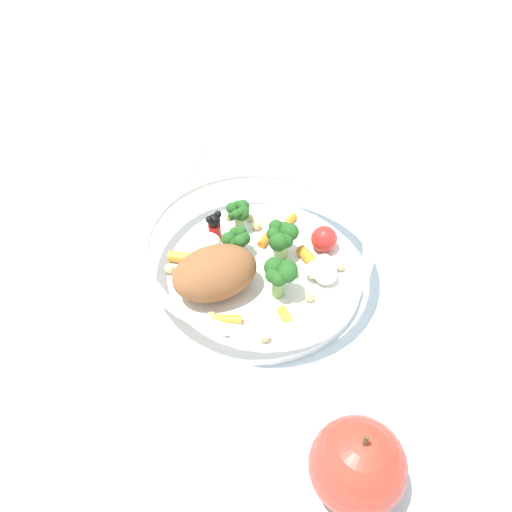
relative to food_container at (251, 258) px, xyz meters
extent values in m
plane|color=silver|center=(0.01, 0.01, -0.03)|extent=(2.40, 2.40, 0.00)
cylinder|color=white|center=(0.00, 0.00, -0.03)|extent=(0.24, 0.24, 0.01)
torus|color=white|center=(0.00, 0.00, 0.02)|extent=(0.25, 0.25, 0.01)
ellipsoid|color=brown|center=(-0.04, 0.02, 0.01)|extent=(0.11, 0.11, 0.06)
cylinder|color=#7FAD5B|center=(-0.02, -0.04, -0.01)|extent=(0.01, 0.01, 0.02)
sphere|color=#23561E|center=(-0.01, -0.04, 0.01)|extent=(0.02, 0.02, 0.02)
sphere|color=#23561E|center=(-0.01, -0.03, 0.01)|extent=(0.02, 0.02, 0.02)
sphere|color=#23561E|center=(-0.02, -0.03, 0.01)|extent=(0.02, 0.02, 0.02)
sphere|color=#23561E|center=(-0.02, -0.04, 0.01)|extent=(0.02, 0.02, 0.02)
sphere|color=#23561E|center=(-0.02, -0.04, 0.01)|extent=(0.02, 0.02, 0.02)
sphere|color=#23561E|center=(-0.02, -0.05, 0.02)|extent=(0.02, 0.02, 0.02)
sphere|color=#23561E|center=(-0.01, -0.05, 0.01)|extent=(0.02, 0.02, 0.02)
cylinder|color=#8EB766|center=(0.06, 0.04, -0.01)|extent=(0.01, 0.01, 0.02)
sphere|color=#23561E|center=(0.07, 0.04, 0.01)|extent=(0.02, 0.02, 0.02)
sphere|color=#23561E|center=(0.06, 0.05, 0.01)|extent=(0.01, 0.01, 0.01)
sphere|color=#23561E|center=(0.06, 0.05, 0.01)|extent=(0.01, 0.01, 0.01)
sphere|color=#23561E|center=(0.05, 0.05, 0.00)|extent=(0.01, 0.01, 0.01)
sphere|color=#23561E|center=(0.05, 0.04, 0.01)|extent=(0.01, 0.01, 0.01)
sphere|color=#23561E|center=(0.05, 0.04, 0.01)|extent=(0.01, 0.01, 0.01)
sphere|color=#23561E|center=(0.06, 0.04, 0.00)|extent=(0.02, 0.02, 0.02)
sphere|color=#23561E|center=(0.06, 0.04, 0.01)|extent=(0.01, 0.01, 0.01)
cylinder|color=#8EB766|center=(0.04, -0.02, -0.01)|extent=(0.02, 0.02, 0.02)
sphere|color=#23561E|center=(0.05, -0.02, 0.01)|extent=(0.02, 0.02, 0.02)
sphere|color=#23561E|center=(0.04, -0.01, 0.02)|extent=(0.02, 0.02, 0.02)
sphere|color=#23561E|center=(0.03, -0.01, 0.01)|extent=(0.02, 0.02, 0.02)
sphere|color=#23561E|center=(0.03, -0.02, 0.01)|extent=(0.02, 0.02, 0.02)
sphere|color=#23561E|center=(0.03, -0.03, 0.01)|extent=(0.02, 0.02, 0.02)
sphere|color=#23561E|center=(0.04, -0.03, 0.01)|extent=(0.02, 0.02, 0.02)
cylinder|color=#8EB766|center=(0.02, 0.03, -0.01)|extent=(0.01, 0.01, 0.02)
sphere|color=#23561E|center=(0.03, 0.03, 0.01)|extent=(0.02, 0.02, 0.02)
sphere|color=#23561E|center=(0.02, 0.03, 0.00)|extent=(0.01, 0.01, 0.01)
sphere|color=#23561E|center=(0.01, 0.03, 0.01)|extent=(0.02, 0.02, 0.02)
sphere|color=#23561E|center=(0.01, 0.03, 0.00)|extent=(0.02, 0.02, 0.02)
sphere|color=#23561E|center=(0.01, 0.02, 0.01)|extent=(0.02, 0.02, 0.02)
sphere|color=#23561E|center=(0.02, 0.02, 0.00)|extent=(0.02, 0.02, 0.02)
sphere|color=white|center=(0.01, 0.06, -0.01)|extent=(0.03, 0.03, 0.03)
sphere|color=white|center=(0.01, 0.06, -0.01)|extent=(0.02, 0.02, 0.02)
sphere|color=white|center=(0.00, 0.07, -0.01)|extent=(0.03, 0.03, 0.03)
sphere|color=white|center=(0.00, 0.05, -0.01)|extent=(0.02, 0.02, 0.02)
sphere|color=white|center=(0.01, 0.05, -0.01)|extent=(0.02, 0.02, 0.02)
sphere|color=silver|center=(0.04, -0.07, -0.01)|extent=(0.02, 0.02, 0.02)
sphere|color=silver|center=(0.03, -0.07, -0.01)|extent=(0.02, 0.02, 0.02)
sphere|color=silver|center=(0.02, -0.07, -0.01)|extent=(0.02, 0.02, 0.02)
sphere|color=silver|center=(0.02, -0.08, -0.01)|extent=(0.03, 0.03, 0.03)
sphere|color=silver|center=(0.03, -0.08, -0.01)|extent=(0.02, 0.02, 0.02)
cube|color=yellow|center=(0.03, 0.06, -0.02)|extent=(0.02, 0.02, 0.00)
cylinder|color=red|center=(0.03, 0.06, -0.01)|extent=(0.02, 0.02, 0.02)
sphere|color=black|center=(0.03, 0.06, 0.01)|extent=(0.02, 0.02, 0.02)
sphere|color=black|center=(0.03, 0.06, 0.01)|extent=(0.01, 0.01, 0.01)
sphere|color=black|center=(0.02, 0.06, 0.01)|extent=(0.01, 0.01, 0.01)
cylinder|color=orange|center=(0.09, -0.01, -0.02)|extent=(0.03, 0.01, 0.01)
cylinder|color=orange|center=(-0.05, -0.06, -0.02)|extent=(0.03, 0.03, 0.01)
cylinder|color=orange|center=(-0.07, -0.01, -0.02)|extent=(0.02, 0.03, 0.01)
cylinder|color=orange|center=(0.04, -0.05, -0.02)|extent=(0.03, 0.03, 0.01)
cylinder|color=orange|center=(0.05, 0.01, -0.02)|extent=(0.03, 0.01, 0.01)
cylinder|color=orange|center=(-0.02, 0.08, -0.02)|extent=(0.02, 0.03, 0.01)
sphere|color=red|center=(0.07, -0.06, -0.01)|extent=(0.03, 0.03, 0.03)
sphere|color=#D1B775|center=(0.05, -0.09, -0.02)|extent=(0.01, 0.01, 0.01)
sphere|color=tan|center=(-0.08, 0.01, -0.02)|extent=(0.01, 0.01, 0.01)
sphere|color=tan|center=(-0.08, -0.05, -0.02)|extent=(0.01, 0.01, 0.01)
sphere|color=#D1B775|center=(0.08, 0.04, -0.02)|extent=(0.01, 0.01, 0.01)
sphere|color=tan|center=(-0.09, -0.02, -0.02)|extent=(0.01, 0.01, 0.01)
sphere|color=tan|center=(0.02, -0.05, -0.02)|extent=(0.01, 0.01, 0.01)
sphere|color=#D1B775|center=(0.02, 0.08, -0.02)|extent=(0.01, 0.01, 0.01)
sphere|color=tan|center=(-0.01, 0.07, -0.02)|extent=(0.01, 0.01, 0.01)
sphere|color=#D1B775|center=(-0.01, -0.07, -0.02)|extent=(0.01, 0.01, 0.01)
sphere|color=#D1B775|center=(-0.07, -0.04, -0.02)|extent=(0.01, 0.01, 0.01)
sphere|color=#D1B775|center=(0.07, 0.03, -0.02)|extent=(0.01, 0.01, 0.01)
sphere|color=#D1B775|center=(-0.04, 0.08, -0.02)|extent=(0.01, 0.01, 0.01)
sphere|color=#D1B775|center=(0.07, 0.06, -0.02)|extent=(0.01, 0.01, 0.01)
sphere|color=#BC3828|center=(-0.17, -0.18, 0.00)|extent=(0.08, 0.08, 0.08)
cylinder|color=brown|center=(-0.17, -0.18, 0.05)|extent=(0.00, 0.00, 0.01)
cube|color=white|center=(0.14, 0.22, -0.03)|extent=(0.15, 0.14, 0.01)
camera|label=1|loc=(-0.36, -0.18, 0.42)|focal=37.00mm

